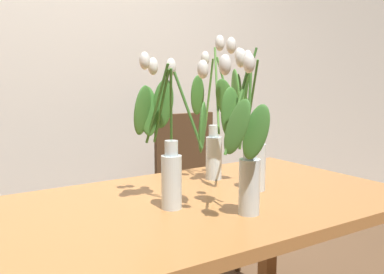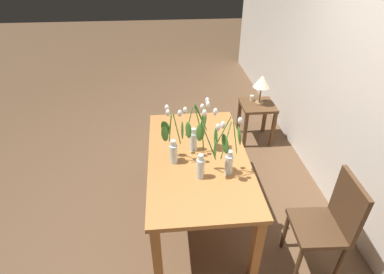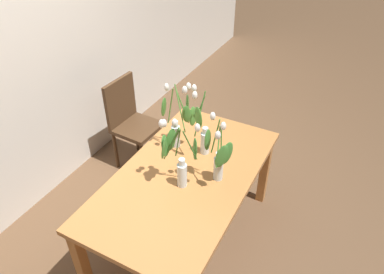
% 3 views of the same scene
% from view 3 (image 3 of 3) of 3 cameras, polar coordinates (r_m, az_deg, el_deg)
% --- Properties ---
extents(ground_plane, '(18.00, 18.00, 0.00)m').
position_cam_3_polar(ground_plane, '(3.11, -0.92, -16.11)').
color(ground_plane, brown).
extents(room_wall_rear, '(9.00, 0.10, 2.70)m').
position_cam_3_polar(room_wall_rear, '(3.13, -26.41, 11.69)').
color(room_wall_rear, silver).
rests_on(room_wall_rear, ground).
extents(dining_table, '(1.60, 0.90, 0.74)m').
position_cam_3_polar(dining_table, '(2.62, -1.06, -7.46)').
color(dining_table, '#B7753D').
rests_on(dining_table, ground).
extents(tulip_vase_0, '(0.19, 0.17, 0.58)m').
position_cam_3_polar(tulip_vase_0, '(2.64, 1.59, 0.71)').
color(tulip_vase_0, silver).
rests_on(tulip_vase_0, dining_table).
extents(tulip_vase_1, '(0.22, 0.24, 0.59)m').
position_cam_3_polar(tulip_vase_1, '(2.69, -2.37, 2.31)').
color(tulip_vase_1, silver).
rests_on(tulip_vase_1, dining_table).
extents(tulip_vase_2, '(0.22, 0.24, 0.52)m').
position_cam_3_polar(tulip_vase_2, '(2.35, -2.21, -3.41)').
color(tulip_vase_2, silver).
rests_on(tulip_vase_2, dining_table).
extents(tulip_vase_3, '(0.18, 0.21, 0.53)m').
position_cam_3_polar(tulip_vase_3, '(2.39, 4.23, -3.42)').
color(tulip_vase_3, silver).
rests_on(tulip_vase_3, dining_table).
extents(dining_chair, '(0.42, 0.42, 0.93)m').
position_cam_3_polar(dining_chair, '(3.57, -9.81, 2.83)').
color(dining_chair, '#4C331E').
rests_on(dining_chair, ground).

